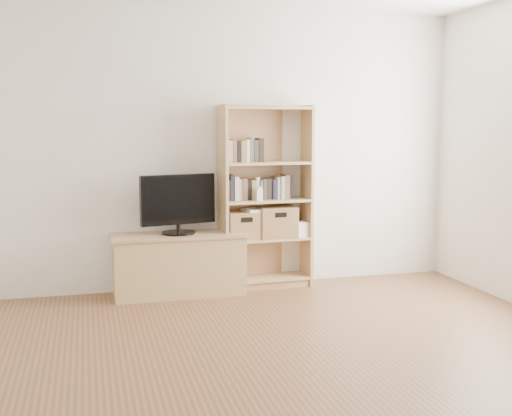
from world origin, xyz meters
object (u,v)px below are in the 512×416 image
object	(u,v)px
bookshelf	(266,197)
basket_left	(243,225)
tv_stand	(179,265)
laptop	(259,210)
baby_monitor	(259,195)
basket_right	(276,222)
television	(178,204)

from	to	relation	value
bookshelf	basket_left	bearing A→B (deg)	-178.81
tv_stand	bookshelf	distance (m)	1.02
bookshelf	laptop	size ratio (longest dim) A/B	5.73
tv_stand	baby_monitor	distance (m)	0.97
laptop	basket_left	bearing A→B (deg)	168.78
tv_stand	basket_right	world-z (taller)	basket_right
tv_stand	bookshelf	xyz separation A→B (m)	(0.83, 0.07, 0.59)
tv_stand	television	world-z (taller)	television
tv_stand	television	bearing A→B (deg)	179.74
laptop	bookshelf	bearing A→B (deg)	-0.39
laptop	tv_stand	bearing A→B (deg)	171.38
tv_stand	basket_right	xyz separation A→B (m)	(0.94, 0.07, 0.35)
television	tv_stand	bearing A→B (deg)	-12.41
tv_stand	television	xyz separation A→B (m)	(-0.00, 0.00, 0.56)
television	baby_monitor	world-z (taller)	television
tv_stand	television	size ratio (longest dim) A/B	1.67
television	basket_right	size ratio (longest dim) A/B	1.97
television	basket_left	distance (m)	0.65
television	baby_monitor	bearing A→B (deg)	-15.11
baby_monitor	laptop	world-z (taller)	baby_monitor
bookshelf	basket_right	world-z (taller)	bookshelf
basket_right	basket_left	bearing A→B (deg)	-177.62
basket_left	basket_right	size ratio (longest dim) A/B	0.89
tv_stand	baby_monitor	world-z (taller)	baby_monitor
baby_monitor	basket_right	bearing A→B (deg)	20.00
basket_left	basket_right	world-z (taller)	basket_right
baby_monitor	basket_right	size ratio (longest dim) A/B	0.32
baby_monitor	basket_left	size ratio (longest dim) A/B	0.36
television	basket_left	xyz separation A→B (m)	(0.61, 0.05, -0.22)
bookshelf	laptop	bearing A→B (deg)	-171.23
bookshelf	baby_monitor	size ratio (longest dim) A/B	15.45
bookshelf	basket_right	bearing A→B (deg)	-2.60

